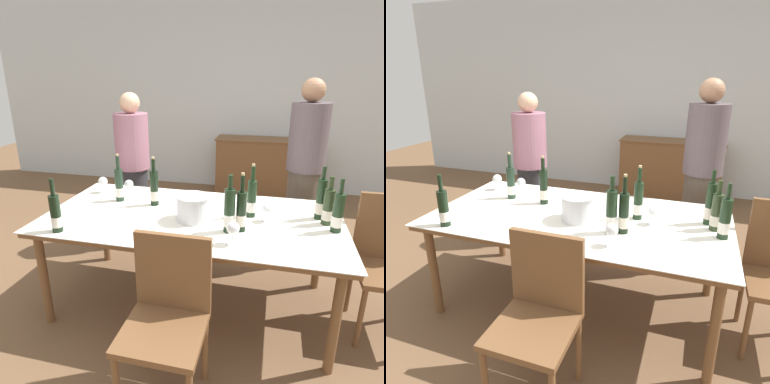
{
  "view_description": "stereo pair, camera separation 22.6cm",
  "coord_description": "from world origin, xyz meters",
  "views": [
    {
      "loc": [
        0.54,
        -2.19,
        1.7
      ],
      "look_at": [
        0.0,
        0.0,
        0.92
      ],
      "focal_mm": 32.0,
      "sensor_mm": 36.0,
      "label": 1
    },
    {
      "loc": [
        0.75,
        -2.12,
        1.7
      ],
      "look_at": [
        0.0,
        0.0,
        0.92
      ],
      "focal_mm": 32.0,
      "sensor_mm": 36.0,
      "label": 2
    }
  ],
  "objects": [
    {
      "name": "wine_bottle_5",
      "position": [
        0.41,
        0.09,
        0.87
      ],
      "size": [
        0.07,
        0.07,
        0.38
      ],
      "color": "black",
      "rests_on": "dining_table"
    },
    {
      "name": "wine_bottle_3",
      "position": [
        0.36,
        -0.16,
        0.87
      ],
      "size": [
        0.07,
        0.07,
        0.39
      ],
      "color": "black",
      "rests_on": "dining_table"
    },
    {
      "name": "wine_glass_3",
      "position": [
        -0.6,
        0.27,
        0.84
      ],
      "size": [
        0.07,
        0.07,
        0.15
      ],
      "color": "white",
      "rests_on": "dining_table"
    },
    {
      "name": "wine_bottle_8",
      "position": [
        0.87,
        0.16,
        0.87
      ],
      "size": [
        0.06,
        0.06,
        0.38
      ],
      "color": "black",
      "rests_on": "dining_table"
    },
    {
      "name": "wine_bottle_6",
      "position": [
        0.29,
        -0.19,
        0.87
      ],
      "size": [
        0.07,
        0.07,
        0.38
      ],
      "color": "black",
      "rests_on": "dining_table"
    },
    {
      "name": "back_wall",
      "position": [
        0.0,
        3.04,
        1.4
      ],
      "size": [
        8.0,
        0.1,
        2.8
      ],
      "color": "silver",
      "rests_on": "ground_plane"
    },
    {
      "name": "wine_bottle_4",
      "position": [
        -0.33,
        0.15,
        0.87
      ],
      "size": [
        0.06,
        0.06,
        0.38
      ],
      "color": "black",
      "rests_on": "dining_table"
    },
    {
      "name": "person_guest_left",
      "position": [
        0.81,
        0.91,
        0.84
      ],
      "size": [
        0.33,
        0.33,
        1.67
      ],
      "color": "#51473D",
      "rests_on": "ground_plane"
    },
    {
      "name": "wine_glass_1",
      "position": [
        0.52,
        0.03,
        0.82
      ],
      "size": [
        0.07,
        0.07,
        0.13
      ],
      "color": "white",
      "rests_on": "dining_table"
    },
    {
      "name": "chair_near_front",
      "position": [
        0.06,
        -0.77,
        0.53
      ],
      "size": [
        0.42,
        0.42,
        0.91
      ],
      "color": "brown",
      "rests_on": "ground_plane"
    },
    {
      "name": "dining_table",
      "position": [
        0.0,
        0.0,
        0.68
      ],
      "size": [
        2.09,
        1.08,
        0.74
      ],
      "color": "brown",
      "rests_on": "ground_plane"
    },
    {
      "name": "sideboard_cabinet",
      "position": [
        0.41,
        2.75,
        0.41
      ],
      "size": [
        1.4,
        0.46,
        0.82
      ],
      "color": "brown",
      "rests_on": "ground_plane"
    },
    {
      "name": "wine_bottle_2",
      "position": [
        0.96,
        -0.03,
        0.86
      ],
      "size": [
        0.07,
        0.07,
        0.35
      ],
      "color": "black",
      "rests_on": "dining_table"
    },
    {
      "name": "wine_glass_0",
      "position": [
        0.34,
        -0.36,
        0.84
      ],
      "size": [
        0.08,
        0.08,
        0.14
      ],
      "color": "white",
      "rests_on": "dining_table"
    },
    {
      "name": "person_host",
      "position": [
        -0.82,
        0.88,
        0.77
      ],
      "size": [
        0.33,
        0.33,
        1.54
      ],
      "color": "#2D2D33",
      "rests_on": "ground_plane"
    },
    {
      "name": "ground_plane",
      "position": [
        0.0,
        0.0,
        0.0
      ],
      "size": [
        12.0,
        12.0,
        0.0
      ],
      "primitive_type": "plane",
      "color": "brown"
    },
    {
      "name": "ice_bucket",
      "position": [
        0.02,
        -0.07,
        0.83
      ],
      "size": [
        0.23,
        0.23,
        0.18
      ],
      "color": "silver",
      "rests_on": "dining_table"
    },
    {
      "name": "wine_bottle_0",
      "position": [
        0.91,
        0.08,
        0.85
      ],
      "size": [
        0.07,
        0.07,
        0.34
      ],
      "color": "#28381E",
      "rests_on": "dining_table"
    },
    {
      "name": "wine_bottle_1",
      "position": [
        -0.78,
        -0.45,
        0.86
      ],
      "size": [
        0.07,
        0.07,
        0.35
      ],
      "color": "black",
      "rests_on": "dining_table"
    },
    {
      "name": "wine_bottle_7",
      "position": [
        -0.63,
        0.17,
        0.87
      ],
      "size": [
        0.06,
        0.06,
        0.38
      ],
      "color": "#1E3323",
      "rests_on": "dining_table"
    },
    {
      "name": "wine_glass_2",
      "position": [
        -0.85,
        0.31,
        0.83
      ],
      "size": [
        0.08,
        0.08,
        0.14
      ],
      "color": "white",
      "rests_on": "dining_table"
    }
  ]
}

